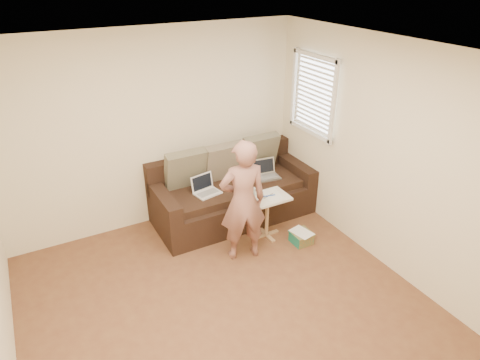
% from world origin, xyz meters
% --- Properties ---
extents(floor, '(4.50, 4.50, 0.00)m').
position_xyz_m(floor, '(0.00, 0.00, 0.00)').
color(floor, brown).
rests_on(floor, ground).
extents(ceiling, '(4.50, 4.50, 0.00)m').
position_xyz_m(ceiling, '(0.00, 0.00, 2.60)').
color(ceiling, white).
rests_on(ceiling, wall_back).
extents(wall_back, '(4.00, 0.00, 4.00)m').
position_xyz_m(wall_back, '(0.00, 2.25, 1.30)').
color(wall_back, beige).
rests_on(wall_back, ground).
extents(wall_right, '(0.00, 4.50, 4.50)m').
position_xyz_m(wall_right, '(2.00, 0.00, 1.30)').
color(wall_right, beige).
rests_on(wall_right, ground).
extents(window_blinds, '(0.12, 0.88, 1.08)m').
position_xyz_m(window_blinds, '(1.95, 1.50, 1.70)').
color(window_blinds, white).
rests_on(window_blinds, wall_right).
extents(sofa, '(2.20, 0.95, 0.85)m').
position_xyz_m(sofa, '(0.90, 1.77, 0.42)').
color(sofa, black).
rests_on(sofa, ground).
extents(pillow_left, '(0.55, 0.29, 0.57)m').
position_xyz_m(pillow_left, '(0.30, 2.00, 0.79)').
color(pillow_left, brown).
rests_on(pillow_left, sofa).
extents(pillow_mid, '(0.55, 0.27, 0.57)m').
position_xyz_m(pillow_mid, '(0.85, 1.97, 0.79)').
color(pillow_mid, brown).
rests_on(pillow_mid, sofa).
extents(pillow_right, '(0.55, 0.28, 0.57)m').
position_xyz_m(pillow_right, '(1.45, 2.01, 0.79)').
color(pillow_right, brown).
rests_on(pillow_right, sofa).
extents(laptop_silver, '(0.37, 0.29, 0.23)m').
position_xyz_m(laptop_silver, '(1.42, 1.71, 0.52)').
color(laptop_silver, '#B7BABC').
rests_on(laptop_silver, sofa).
extents(laptop_white, '(0.37, 0.30, 0.24)m').
position_xyz_m(laptop_white, '(0.48, 1.69, 0.52)').
color(laptop_white, white).
rests_on(laptop_white, sofa).
extents(person, '(0.63, 0.49, 1.54)m').
position_xyz_m(person, '(0.58, 0.93, 0.77)').
color(person, '#8F4E52').
rests_on(person, ground).
extents(side_table, '(0.54, 0.38, 0.59)m').
position_xyz_m(side_table, '(1.06, 1.15, 0.29)').
color(side_table, silver).
rests_on(side_table, ground).
extents(drinking_glass, '(0.07, 0.07, 0.12)m').
position_xyz_m(drinking_glass, '(0.90, 1.25, 0.65)').
color(drinking_glass, silver).
rests_on(drinking_glass, side_table).
extents(scissors, '(0.20, 0.16, 0.02)m').
position_xyz_m(scissors, '(1.08, 1.15, 0.60)').
color(scissors, silver).
rests_on(scissors, side_table).
extents(paper_on_table, '(0.25, 0.33, 0.00)m').
position_xyz_m(paper_on_table, '(1.14, 1.17, 0.59)').
color(paper_on_table, white).
rests_on(paper_on_table, side_table).
extents(striped_box, '(0.26, 0.26, 0.16)m').
position_xyz_m(striped_box, '(1.37, 0.79, 0.08)').
color(striped_box, '#BA5E1B').
rests_on(striped_box, ground).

